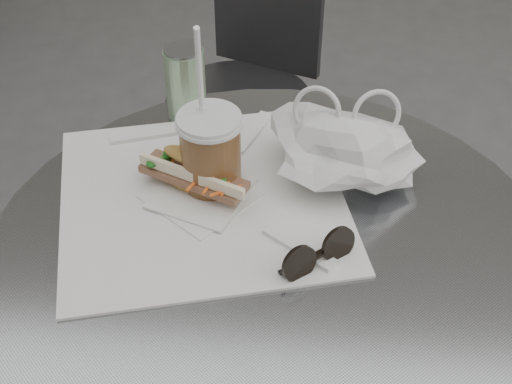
# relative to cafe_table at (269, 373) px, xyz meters

# --- Properties ---
(cafe_table) EXTENTS (0.76, 0.76, 0.74)m
(cafe_table) POSITION_rel_cafe_table_xyz_m (0.00, 0.00, 0.00)
(cafe_table) COLOR slate
(cafe_table) RESTS_ON ground
(chair_far) EXTENTS (0.37, 0.40, 0.68)m
(chair_far) POSITION_rel_cafe_table_xyz_m (-0.13, 0.83, -0.16)
(chair_far) COLOR #313234
(chair_far) RESTS_ON ground
(sandwich_paper) EXTENTS (0.48, 0.46, 0.00)m
(sandwich_paper) POSITION_rel_cafe_table_xyz_m (-0.11, 0.09, 0.28)
(sandwich_paper) COLOR white
(sandwich_paper) RESTS_ON cafe_table
(banh_mi) EXTENTS (0.20, 0.14, 0.07)m
(banh_mi) POSITION_rel_cafe_table_xyz_m (-0.12, 0.11, 0.31)
(banh_mi) COLOR gold
(banh_mi) RESTS_ON sandwich_paper
(iced_coffee) EXTENTS (0.09, 0.09, 0.26)m
(iced_coffee) POSITION_rel_cafe_table_xyz_m (-0.10, 0.12, 0.34)
(iced_coffee) COLOR brown
(iced_coffee) RESTS_ON cafe_table
(sunglasses) EXTENTS (0.10, 0.08, 0.05)m
(sunglasses) POSITION_rel_cafe_table_xyz_m (0.06, -0.02, 0.29)
(sunglasses) COLOR black
(sunglasses) RESTS_ON cafe_table
(plastic_bag) EXTENTS (0.20, 0.16, 0.10)m
(plastic_bag) POSITION_rel_cafe_table_xyz_m (0.09, 0.15, 0.32)
(plastic_bag) COLOR silver
(plastic_bag) RESTS_ON cafe_table
(napkin_stack) EXTENTS (0.18, 0.18, 0.01)m
(napkin_stack) POSITION_rel_cafe_table_xyz_m (-0.11, 0.09, 0.28)
(napkin_stack) COLOR white
(napkin_stack) RESTS_ON cafe_table
(drink_can) EXTENTS (0.06, 0.06, 0.12)m
(drink_can) POSITION_rel_cafe_table_xyz_m (-0.16, 0.29, 0.33)
(drink_can) COLOR #5FA05D
(drink_can) RESTS_ON cafe_table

